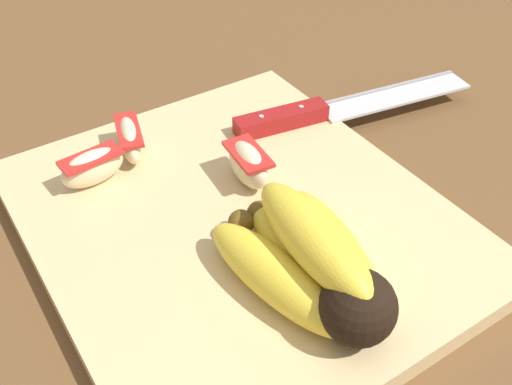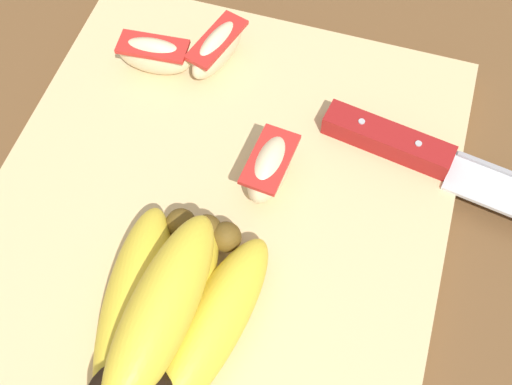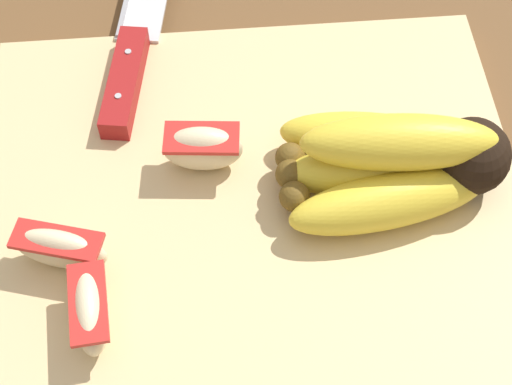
% 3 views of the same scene
% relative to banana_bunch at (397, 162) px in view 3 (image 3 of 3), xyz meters
% --- Properties ---
extents(ground_plane, '(6.00, 6.00, 0.00)m').
position_rel_banana_bunch_xyz_m(ground_plane, '(-0.10, -0.02, -0.05)').
color(ground_plane, brown).
extents(cutting_board, '(0.38, 0.33, 0.02)m').
position_rel_banana_bunch_xyz_m(cutting_board, '(-0.10, -0.00, -0.04)').
color(cutting_board, '#DBBC84').
rests_on(cutting_board, ground_plane).
extents(banana_bunch, '(0.16, 0.12, 0.07)m').
position_rel_banana_bunch_xyz_m(banana_bunch, '(0.00, 0.00, 0.00)').
color(banana_bunch, black).
rests_on(banana_bunch, cutting_board).
extents(chefs_knife, '(0.07, 0.28, 0.02)m').
position_rel_banana_bunch_xyz_m(chefs_knife, '(-0.18, 0.15, -0.02)').
color(chefs_knife, silver).
rests_on(chefs_knife, cutting_board).
extents(apple_wedge_near, '(0.07, 0.04, 0.03)m').
position_rel_banana_bunch_xyz_m(apple_wedge_near, '(-0.23, -0.04, -0.01)').
color(apple_wedge_near, beige).
rests_on(apple_wedge_near, cutting_board).
extents(apple_wedge_middle, '(0.03, 0.06, 0.03)m').
position_rel_banana_bunch_xyz_m(apple_wedge_middle, '(-0.21, -0.09, -0.01)').
color(apple_wedge_middle, beige).
rests_on(apple_wedge_middle, cutting_board).
extents(apple_wedge_far, '(0.06, 0.03, 0.04)m').
position_rel_banana_bunch_xyz_m(apple_wedge_far, '(-0.13, 0.03, -0.01)').
color(apple_wedge_far, beige).
rests_on(apple_wedge_far, cutting_board).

